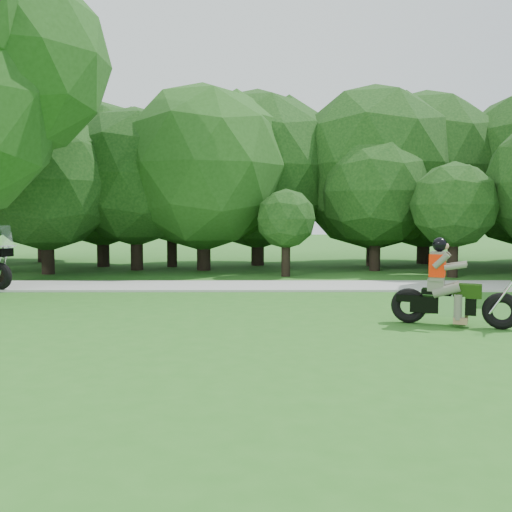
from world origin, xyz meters
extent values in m
plane|color=#28661D|center=(0.00, 0.00, 0.00)|extent=(100.00, 100.00, 0.00)
cube|color=#A0A09B|center=(0.00, 8.00, 0.03)|extent=(60.00, 2.20, 0.06)
cylinder|color=black|center=(-11.54, 16.61, 0.90)|extent=(0.50, 0.50, 1.80)
sphere|color=black|center=(-11.54, 16.61, 3.72)|extent=(5.92, 5.92, 5.92)
cylinder|color=black|center=(-9.53, 11.58, 0.81)|extent=(0.44, 0.44, 1.63)
sphere|color=black|center=(-9.53, 11.58, 3.19)|extent=(4.80, 4.80, 4.80)
cylinder|color=black|center=(-2.16, 14.96, 0.90)|extent=(0.52, 0.52, 1.80)
sphere|color=black|center=(-2.16, 14.96, 3.90)|extent=(6.46, 6.46, 6.46)
cylinder|color=black|center=(-8.34, 14.42, 0.90)|extent=(0.49, 0.49, 1.80)
sphere|color=black|center=(-8.34, 14.42, 3.66)|extent=(5.73, 5.73, 5.73)
cylinder|color=black|center=(-1.23, 10.78, 0.65)|extent=(0.30, 0.30, 1.29)
sphere|color=black|center=(-1.23, 10.78, 1.94)|extent=(2.01, 2.01, 2.01)
cylinder|color=black|center=(-4.19, 12.91, 0.90)|extent=(0.51, 0.51, 1.80)
sphere|color=#1F4B15|center=(-4.19, 12.91, 3.82)|extent=(6.20, 6.20, 6.20)
cylinder|color=black|center=(-5.58, 14.34, 0.84)|extent=(0.40, 0.40, 1.68)
sphere|color=black|center=(-5.58, 14.34, 2.99)|extent=(4.03, 4.03, 4.03)
cylinder|color=black|center=(2.53, 14.74, 0.90)|extent=(0.53, 0.53, 1.80)
sphere|color=black|center=(2.53, 14.74, 3.96)|extent=(6.64, 6.64, 6.64)
cylinder|color=black|center=(4.30, 10.51, 0.74)|extent=(0.34, 0.34, 1.48)
sphere|color=black|center=(4.30, 10.51, 2.41)|extent=(2.87, 2.87, 2.87)
cylinder|color=black|center=(4.88, 15.74, 0.90)|extent=(0.53, 0.53, 1.80)
sphere|color=black|center=(4.88, 15.74, 3.95)|extent=(6.62, 6.62, 6.62)
cylinder|color=black|center=(-6.71, 13.01, 0.90)|extent=(0.46, 0.46, 1.80)
sphere|color=black|center=(-6.71, 13.01, 3.48)|extent=(5.17, 5.17, 5.17)
cylinder|color=black|center=(2.18, 12.70, 0.79)|extent=(0.40, 0.40, 1.58)
sphere|color=black|center=(2.18, 12.70, 2.90)|extent=(4.07, 4.07, 4.07)
sphere|color=#1F4B15|center=(-8.74, 7.30, 6.20)|extent=(5.12, 5.12, 5.12)
torus|color=black|center=(0.68, 2.55, 0.34)|extent=(0.70, 0.44, 0.68)
torus|color=black|center=(2.21, 1.92, 0.34)|extent=(0.70, 0.44, 0.68)
cube|color=black|center=(1.26, 2.31, 0.39)|extent=(1.19, 0.66, 0.31)
cube|color=silver|center=(1.41, 2.25, 0.39)|extent=(0.56, 0.48, 0.39)
cube|color=black|center=(1.66, 2.15, 0.68)|extent=(0.58, 0.46, 0.25)
cube|color=black|center=(1.14, 2.36, 0.64)|extent=(0.58, 0.48, 0.10)
cylinder|color=silver|center=(2.24, 1.91, 0.68)|extent=(0.50, 0.24, 0.80)
cube|color=#5A5F4D|center=(1.14, 2.36, 0.78)|extent=(0.41, 0.45, 0.23)
cube|color=#5A5F4D|center=(1.16, 2.35, 1.13)|extent=(0.39, 0.47, 0.54)
cube|color=#F72404|center=(1.16, 2.35, 1.14)|extent=(0.43, 0.52, 0.43)
sphere|color=black|center=(1.18, 2.34, 1.53)|extent=(0.27, 0.27, 0.27)
torus|color=black|center=(-9.16, 7.02, 0.43)|extent=(0.75, 0.49, 0.73)
cylinder|color=silver|center=(-9.12, 7.00, 0.79)|extent=(0.40, 0.21, 0.94)
cylinder|color=silver|center=(-8.96, 6.93, 1.24)|extent=(0.31, 0.63, 0.04)
camera|label=1|loc=(-2.32, -8.34, 2.11)|focal=40.00mm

